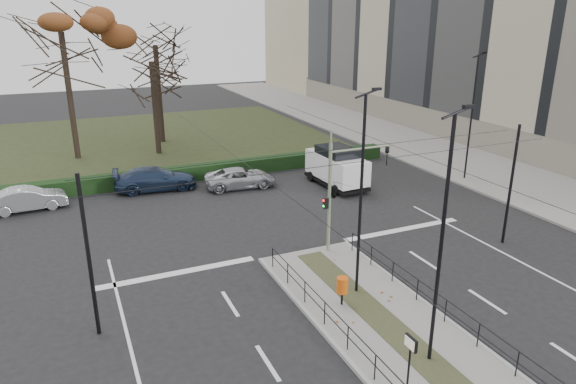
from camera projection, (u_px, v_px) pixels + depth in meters
name	position (u px, v px, depth m)	size (l,w,h in m)	color
ground	(359.00, 303.00, 20.33)	(140.00, 140.00, 0.00)	black
median_island	(396.00, 335.00, 18.14)	(4.40, 15.00, 0.14)	slate
sidewalk_east	(402.00, 141.00, 46.23)	(8.00, 90.00, 0.14)	slate
park	(112.00, 143.00, 45.66)	(38.00, 26.00, 0.10)	#242C16
hedge	(134.00, 180.00, 33.94)	(38.00, 1.00, 1.00)	black
apartment_block	(485.00, 20.00, 48.40)	(13.09, 52.10, 21.64)	tan
median_railing	(400.00, 314.00, 17.76)	(4.14, 13.24, 0.92)	black
catenary	(342.00, 209.00, 20.62)	(20.00, 34.00, 6.00)	black
traffic_light	(335.00, 189.00, 23.69)	(3.60, 2.01, 5.24)	gray
litter_bin	(342.00, 285.00, 19.68)	(0.45, 0.45, 1.15)	black
info_panel	(410.00, 350.00, 14.77)	(0.11, 0.50, 1.94)	black
streetlamp_median_near	(442.00, 241.00, 15.42)	(0.69, 0.14, 8.28)	black
streetlamp_median_far	(361.00, 195.00, 19.57)	(0.68, 0.14, 8.18)	black
streetlamp_sidewalk	(472.00, 116.00, 34.18)	(0.70, 0.14, 8.44)	black
parked_car_second	(28.00, 199.00, 29.82)	(1.46, 4.19, 1.38)	#A6A7AD
parked_car_third	(155.00, 179.00, 33.29)	(2.12, 5.21, 1.51)	#1F2D48
parked_car_fourth	(240.00, 178.00, 33.86)	(2.15, 4.66, 1.29)	#A6A7AD
white_van	(337.00, 166.00, 33.93)	(2.46, 5.12, 2.63)	white
rust_tree	(61.00, 32.00, 37.64)	(9.32, 9.32, 12.57)	black
bare_tree_center	(156.00, 53.00, 43.58)	(6.14, 6.14, 11.07)	black
bare_tree_near	(152.00, 69.00, 39.98)	(5.86, 5.86, 9.72)	black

